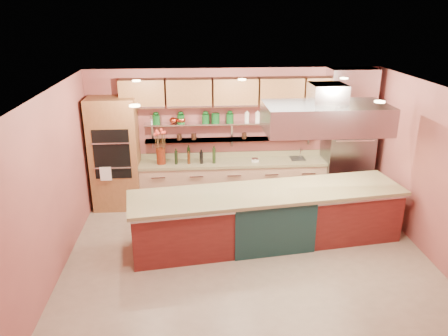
{
  "coord_description": "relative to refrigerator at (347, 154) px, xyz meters",
  "views": [
    {
      "loc": [
        -0.88,
        -6.33,
        3.95
      ],
      "look_at": [
        -0.33,
        1.0,
        1.23
      ],
      "focal_mm": 35.0,
      "sensor_mm": 36.0,
      "label": 1
    }
  ],
  "objects": [
    {
      "name": "wall_shelf_lower",
      "position": [
        -2.4,
        0.23,
        0.3
      ],
      "size": [
        3.6,
        0.26,
        0.03
      ],
      "primitive_type": "cube",
      "color": "silver",
      "rests_on": "wall_back"
    },
    {
      "name": "kitchen_scale",
      "position": [
        -1.94,
        0.01,
        -0.08
      ],
      "size": [
        0.15,
        0.12,
        0.08
      ],
      "primitive_type": "cube",
      "rotation": [
        0.0,
        0.0,
        0.07
      ],
      "color": "white",
      "rests_on": "back_counter"
    },
    {
      "name": "ceiling_downlights",
      "position": [
        -2.35,
        -1.94,
        1.72
      ],
      "size": [
        4.0,
        2.8,
        0.02
      ],
      "primitive_type": "cube",
      "color": "#FFE5A5",
      "rests_on": "ceiling"
    },
    {
      "name": "green_canister",
      "position": [
        -2.75,
        0.23,
        0.76
      ],
      "size": [
        0.17,
        0.17,
        0.2
      ],
      "primitive_type": "cylinder",
      "rotation": [
        0.0,
        0.0,
        0.03
      ],
      "color": "#0F4A1A",
      "rests_on": "wall_shelf_upper"
    },
    {
      "name": "refrigerator",
      "position": [
        0.0,
        0.0,
        0.0
      ],
      "size": [
        0.95,
        0.72,
        2.1
      ],
      "primitive_type": "cube",
      "color": "slate",
      "rests_on": "floor"
    },
    {
      "name": "ceiling",
      "position": [
        -2.35,
        -2.14,
        1.75
      ],
      "size": [
        6.0,
        5.0,
        0.02
      ],
      "primitive_type": "cube",
      "color": "black",
      "rests_on": "wall_back"
    },
    {
      "name": "wall_right",
      "position": [
        0.65,
        -2.14,
        0.35
      ],
      "size": [
        0.04,
        5.0,
        2.8
      ],
      "primitive_type": "cube",
      "color": "#A2524C",
      "rests_on": "floor"
    },
    {
      "name": "range_hood",
      "position": [
        -1.06,
        -1.67,
        1.2
      ],
      "size": [
        2.0,
        1.0,
        0.45
      ],
      "primitive_type": "cube",
      "color": "silver",
      "rests_on": "ceiling"
    },
    {
      "name": "flower_vase",
      "position": [
        -3.88,
        0.01,
        0.04
      ],
      "size": [
        0.22,
        0.22,
        0.33
      ],
      "primitive_type": "cylinder",
      "rotation": [
        0.0,
        0.0,
        -0.21
      ],
      "color": "#5C1D0D",
      "rests_on": "back_counter"
    },
    {
      "name": "oil_bottle_cluster",
      "position": [
        -3.18,
        0.01,
        0.02
      ],
      "size": [
        0.93,
        0.47,
        0.29
      ],
      "primitive_type": "cube",
      "rotation": [
        0.0,
        0.0,
        0.25
      ],
      "color": "black",
      "rests_on": "back_counter"
    },
    {
      "name": "wall_left",
      "position": [
        -5.35,
        -2.14,
        0.35
      ],
      "size": [
        0.04,
        5.0,
        2.8
      ],
      "primitive_type": "cube",
      "color": "#A2524C",
      "rests_on": "floor"
    },
    {
      "name": "copper_kettle",
      "position": [
        -3.61,
        0.23,
        0.73
      ],
      "size": [
        0.16,
        0.16,
        0.13
      ],
      "primitive_type": "ellipsoid",
      "rotation": [
        0.0,
        0.0,
        0.02
      ],
      "color": "#BC462B",
      "rests_on": "wall_shelf_upper"
    },
    {
      "name": "wall_front",
      "position": [
        -2.35,
        -4.64,
        0.35
      ],
      "size": [
        6.0,
        0.04,
        2.8
      ],
      "primitive_type": "cube",
      "color": "#A2524C",
      "rests_on": "floor"
    },
    {
      "name": "island",
      "position": [
        -1.96,
        -1.67,
        -0.56
      ],
      "size": [
        4.76,
        1.62,
        0.97
      ],
      "primitive_type": "cube",
      "rotation": [
        0.0,
        0.0,
        0.13
      ],
      "color": "maroon",
      "rests_on": "floor"
    },
    {
      "name": "floor",
      "position": [
        -2.35,
        -2.14,
        -1.06
      ],
      "size": [
        6.0,
        5.0,
        0.02
      ],
      "primitive_type": "cube",
      "color": "gray",
      "rests_on": "ground"
    },
    {
      "name": "bar_faucet",
      "position": [
        -0.97,
        0.11,
        -0.0
      ],
      "size": [
        0.03,
        0.03,
        0.23
      ],
      "primitive_type": "cylinder",
      "rotation": [
        0.0,
        0.0,
        0.1
      ],
      "color": "white",
      "rests_on": "back_counter"
    },
    {
      "name": "oven_stack",
      "position": [
        -4.8,
        0.04,
        0.1
      ],
      "size": [
        0.95,
        0.64,
        2.3
      ],
      "primitive_type": "cube",
      "color": "#925E35",
      "rests_on": "floor"
    },
    {
      "name": "wall_back",
      "position": [
        -2.35,
        0.36,
        0.35
      ],
      "size": [
        6.0,
        0.04,
        2.8
      ],
      "primitive_type": "cube",
      "color": "#A2524C",
      "rests_on": "floor"
    },
    {
      "name": "wall_shelf_upper",
      "position": [
        -2.4,
        0.23,
        0.65
      ],
      "size": [
        3.6,
        0.26,
        0.03
      ],
      "primitive_type": "cube",
      "color": "silver",
      "rests_on": "wall_back"
    },
    {
      "name": "upper_cabinets",
      "position": [
        -2.35,
        0.18,
        1.3
      ],
      "size": [
        4.6,
        0.36,
        0.55
      ],
      "primitive_type": "cube",
      "color": "#925E35",
      "rests_on": "wall_back"
    },
    {
      "name": "back_counter",
      "position": [
        -2.4,
        0.06,
        -0.58
      ],
      "size": [
        3.84,
        0.64,
        0.93
      ],
      "primitive_type": "cube",
      "color": "tan",
      "rests_on": "floor"
    }
  ]
}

